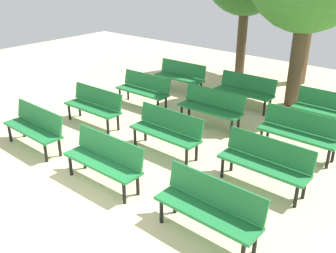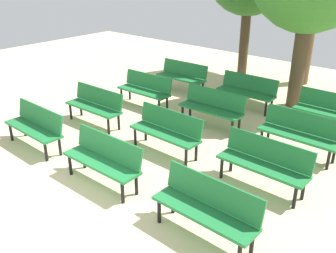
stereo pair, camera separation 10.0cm
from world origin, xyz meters
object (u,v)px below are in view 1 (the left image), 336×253
(bench_r3_c0, at_px, (180,75))
(bench_r3_c1, at_px, (245,89))
(bench_r1_c1, at_px, (167,129))
(bench_r2_c2, at_px, (299,131))
(bench_r0_c2, at_px, (210,206))
(bench_r1_c2, at_px, (265,161))
(bench_r3_c2, at_px, (329,109))
(bench_r1_c0, at_px, (94,104))
(bench_r0_c1, at_px, (105,158))
(bench_r2_c1, at_px, (211,106))
(bench_r2_c0, at_px, (144,88))
(bench_r0_c0, at_px, (35,126))

(bench_r3_c0, xyz_separation_m, bench_r3_c1, (2.19, 0.03, 0.00))
(bench_r1_c1, relative_size, bench_r2_c2, 1.00)
(bench_r0_c2, xyz_separation_m, bench_r3_c0, (-4.38, 4.91, 0.00))
(bench_r1_c2, bearing_deg, bench_r1_c1, -176.87)
(bench_r3_c1, distance_m, bench_r3_c2, 2.21)
(bench_r1_c0, distance_m, bench_r3_c0, 3.31)
(bench_r0_c1, distance_m, bench_r3_c1, 4.96)
(bench_r1_c1, bearing_deg, bench_r1_c2, 3.06)
(bench_r1_c2, xyz_separation_m, bench_r3_c0, (-4.38, 3.21, 0.00))
(bench_r1_c2, distance_m, bench_r2_c1, 2.73)
(bench_r2_c0, bearing_deg, bench_r0_c0, -91.22)
(bench_r1_c2, height_order, bench_r2_c0, same)
(bench_r1_c0, height_order, bench_r2_c1, same)
(bench_r2_c2, xyz_separation_m, bench_r3_c0, (-4.35, 1.63, 0.00))
(bench_r2_c2, relative_size, bench_r3_c2, 1.00)
(bench_r1_c0, relative_size, bench_r2_c1, 1.00)
(bench_r1_c1, height_order, bench_r2_c1, same)
(bench_r0_c0, bearing_deg, bench_r3_c2, 49.18)
(bench_r2_c2, distance_m, bench_r3_c0, 4.65)
(bench_r0_c2, xyz_separation_m, bench_r2_c2, (-0.03, 3.27, 0.00))
(bench_r0_c2, bearing_deg, bench_r1_c2, 90.58)
(bench_r0_c2, xyz_separation_m, bench_r2_c1, (-2.19, 3.32, 0.00))
(bench_r0_c1, height_order, bench_r2_c1, same)
(bench_r0_c0, height_order, bench_r3_c0, same)
(bench_r2_c2, bearing_deg, bench_r2_c0, -179.91)
(bench_r1_c2, bearing_deg, bench_r2_c1, 144.32)
(bench_r2_c0, bearing_deg, bench_r1_c2, -20.32)
(bench_r0_c0, relative_size, bench_r3_c2, 1.00)
(bench_r1_c1, bearing_deg, bench_r0_c1, -91.37)
(bench_r2_c0, height_order, bench_r3_c1, same)
(bench_r0_c0, relative_size, bench_r2_c2, 1.00)
(bench_r1_c1, height_order, bench_r1_c2, same)
(bench_r0_c0, distance_m, bench_r0_c2, 4.38)
(bench_r0_c1, relative_size, bench_r2_c0, 1.00)
(bench_r0_c2, relative_size, bench_r3_c0, 1.00)
(bench_r3_c1, bearing_deg, bench_r1_c2, -56.34)
(bench_r2_c1, distance_m, bench_r2_c2, 2.16)
(bench_r0_c2, relative_size, bench_r1_c1, 1.00)
(bench_r0_c1, bearing_deg, bench_r1_c1, 87.39)
(bench_r0_c2, height_order, bench_r1_c2, same)
(bench_r0_c1, xyz_separation_m, bench_r2_c0, (-2.15, 3.27, 0.00))
(bench_r0_c2, height_order, bench_r2_c1, same)
(bench_r2_c1, height_order, bench_r3_c0, same)
(bench_r1_c2, xyz_separation_m, bench_r3_c2, (0.01, 3.21, 0.00))
(bench_r0_c1, xyz_separation_m, bench_r1_c1, (0.06, 1.62, 0.00))
(bench_r1_c0, xyz_separation_m, bench_r3_c2, (4.42, 3.31, 0.00))
(bench_r3_c2, bearing_deg, bench_r2_c1, -144.27)
(bench_r1_c2, bearing_deg, bench_r3_c1, 124.78)
(bench_r0_c2, bearing_deg, bench_r1_c0, 160.80)
(bench_r1_c0, bearing_deg, bench_r3_c2, 35.85)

